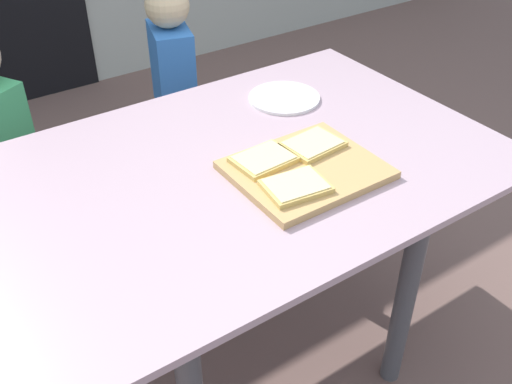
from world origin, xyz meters
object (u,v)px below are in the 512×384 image
object	(u,v)px
pizza_slice_far_left	(264,159)
child_right	(175,90)
dining_table	(236,200)
pizza_slice_near_left	(296,186)
plate_white_right	(284,98)
cutting_board	(306,170)
pizza_slice_far_right	(313,144)

from	to	relation	value
pizza_slice_far_left	child_right	world-z (taller)	child_right
dining_table	pizza_slice_near_left	world-z (taller)	pizza_slice_near_left
dining_table	plate_white_right	world-z (taller)	plate_white_right
pizza_slice_near_left	plate_white_right	size ratio (longest dim) A/B	0.74
dining_table	cutting_board	bearing A→B (deg)	-44.99
dining_table	child_right	xyz separation A→B (m)	(0.25, 0.85, -0.08)
cutting_board	pizza_slice_far_left	xyz separation A→B (m)	(-0.08, 0.08, 0.02)
pizza_slice_far_left	plate_white_right	world-z (taller)	pizza_slice_far_left
pizza_slice_near_left	pizza_slice_far_left	bearing A→B (deg)	88.45
pizza_slice_near_left	pizza_slice_far_right	xyz separation A→B (m)	(0.16, 0.13, 0.00)
dining_table	pizza_slice_far_right	size ratio (longest dim) A/B	8.85
dining_table	pizza_slice_far_left	size ratio (longest dim) A/B	9.02
pizza_slice_near_left	pizza_slice_far_right	size ratio (longest dim) A/B	1.02
pizza_slice_near_left	child_right	size ratio (longest dim) A/B	0.17
pizza_slice_far_right	plate_white_right	distance (m)	0.33
pizza_slice_far_left	plate_white_right	xyz separation A→B (m)	(0.28, 0.29, -0.02)
dining_table	plate_white_right	distance (m)	0.43
cutting_board	pizza_slice_far_left	distance (m)	0.11
cutting_board	pizza_slice_near_left	size ratio (longest dim) A/B	2.23
pizza_slice_far_right	plate_white_right	size ratio (longest dim) A/B	0.72
pizza_slice_far_left	plate_white_right	distance (m)	0.40
cutting_board	child_right	distance (m)	1.01
dining_table	cutting_board	distance (m)	0.22
pizza_slice_far_left	pizza_slice_near_left	world-z (taller)	same
pizza_slice_near_left	dining_table	bearing A→B (deg)	104.49
dining_table	pizza_slice_far_right	bearing A→B (deg)	-17.96
plate_white_right	child_right	world-z (taller)	child_right
cutting_board	child_right	xyz separation A→B (m)	(0.12, 0.98, -0.20)
pizza_slice_far_left	pizza_slice_far_right	size ratio (longest dim) A/B	0.98
cutting_board	child_right	size ratio (longest dim) A/B	0.38
pizza_slice_near_left	pizza_slice_far_right	world-z (taller)	same
cutting_board	plate_white_right	distance (m)	0.42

